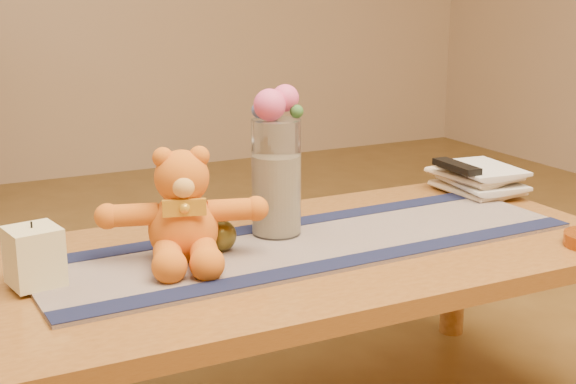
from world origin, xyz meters
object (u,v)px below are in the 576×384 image
pillar_candle (34,256)px  glass_vase (276,178)px  tv_remote (457,166)px  bronze_ball (221,236)px  book_bottom (453,193)px  teddy_bear (183,206)px

pillar_candle → glass_vase: glass_vase is taller
pillar_candle → glass_vase: (0.54, 0.07, 0.07)m
tv_remote → bronze_ball: bearing=-166.7°
book_bottom → glass_vase: bearing=-171.0°
glass_vase → bronze_ball: glass_vase is taller
teddy_bear → tv_remote: (0.81, 0.15, -0.03)m
teddy_bear → glass_vase: 0.25m
bronze_ball → book_bottom: size_ratio=0.30×
teddy_bear → glass_vase: bearing=29.9°
teddy_bear → glass_vase: size_ratio=1.25×
glass_vase → teddy_bear: bearing=-166.1°
bronze_ball → pillar_candle: bearing=-177.0°
teddy_bear → book_bottom: size_ratio=1.46×
pillar_candle → glass_vase: bearing=7.8°
book_bottom → tv_remote: 0.08m
glass_vase → pillar_candle: bearing=-172.2°
tv_remote → book_bottom: bearing=90.0°
pillar_candle → bronze_ball: size_ratio=1.65×
glass_vase → bronze_ball: (-0.16, -0.05, -0.10)m
bronze_ball → book_bottom: bearing=11.8°
book_bottom → bronze_ball: bearing=-169.0°
pillar_candle → book_bottom: pillar_candle is taller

